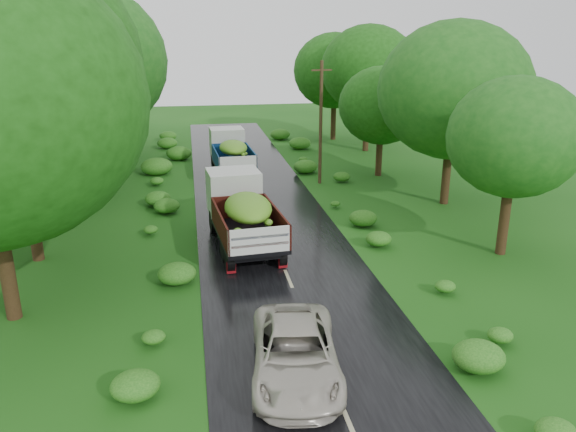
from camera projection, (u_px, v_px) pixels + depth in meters
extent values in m
plane|color=#16490F|center=(347.00, 418.00, 13.36)|extent=(120.00, 120.00, 0.00)
cube|color=black|center=(305.00, 317.00, 18.03)|extent=(6.50, 80.00, 0.02)
cube|color=#BFB78C|center=(347.00, 417.00, 13.35)|extent=(0.12, 1.60, 0.00)
cube|color=#BFB78C|center=(311.00, 333.00, 17.09)|extent=(0.12, 1.60, 0.00)
cube|color=#BFB78C|center=(288.00, 278.00, 20.83)|extent=(0.12, 1.60, 0.00)
cube|color=#BFB78C|center=(273.00, 241.00, 24.57)|extent=(0.12, 1.60, 0.00)
cube|color=#BFB78C|center=(261.00, 213.00, 28.31)|extent=(0.12, 1.60, 0.00)
cube|color=#BFB78C|center=(252.00, 192.00, 32.05)|extent=(0.12, 1.60, 0.00)
cube|color=#BFB78C|center=(245.00, 175.00, 35.79)|extent=(0.12, 1.60, 0.00)
cube|color=#BFB78C|center=(239.00, 161.00, 39.53)|extent=(0.12, 1.60, 0.00)
cube|color=#BFB78C|center=(235.00, 150.00, 43.28)|extent=(0.12, 1.60, 0.00)
cube|color=#BFB78C|center=(231.00, 140.00, 47.02)|extent=(0.12, 1.60, 0.00)
cube|color=#BFB78C|center=(227.00, 132.00, 50.76)|extent=(0.12, 1.60, 0.00)
cube|color=black|center=(244.00, 232.00, 23.75)|extent=(2.29, 5.98, 0.29)
cylinder|color=black|center=(213.00, 222.00, 25.50)|extent=(0.38, 1.06, 1.04)
cylinder|color=black|center=(257.00, 218.00, 26.00)|extent=(0.38, 1.06, 1.04)
cylinder|color=black|center=(225.00, 249.00, 22.34)|extent=(0.38, 1.06, 1.04)
cylinder|color=black|center=(274.00, 244.00, 22.83)|extent=(0.38, 1.06, 1.04)
cylinder|color=black|center=(230.00, 259.00, 21.36)|extent=(0.38, 1.06, 1.04)
cylinder|color=black|center=(281.00, 253.00, 21.85)|extent=(0.38, 1.06, 1.04)
cube|color=maroon|center=(231.00, 268.00, 21.11)|extent=(0.36, 0.07, 0.47)
cube|color=maroon|center=(283.00, 262.00, 21.60)|extent=(0.36, 0.07, 0.47)
cube|color=silver|center=(234.00, 192.00, 25.54)|extent=(2.45, 2.16, 1.97)
cube|color=black|center=(249.00, 235.00, 22.68)|extent=(2.77, 4.65, 0.17)
cube|color=#49130D|center=(220.00, 224.00, 22.22)|extent=(0.47, 4.45, 0.99)
cube|color=#49130D|center=(276.00, 220.00, 22.78)|extent=(0.47, 4.45, 0.99)
cube|color=#49130D|center=(239.00, 206.00, 24.51)|extent=(2.38, 0.29, 0.99)
cube|color=silver|center=(260.00, 241.00, 20.49)|extent=(2.38, 0.29, 0.99)
ellipsoid|color=#487B16|center=(248.00, 207.00, 22.30)|extent=(2.32, 3.91, 1.04)
cube|color=black|center=(232.00, 165.00, 35.64)|extent=(1.98, 5.63, 0.28)
cylinder|color=black|center=(214.00, 161.00, 37.35)|extent=(0.33, 1.00, 0.99)
cylinder|color=black|center=(242.00, 160.00, 37.75)|extent=(0.33, 1.00, 0.99)
cylinder|color=black|center=(219.00, 173.00, 34.31)|extent=(0.33, 1.00, 0.99)
cylinder|color=black|center=(250.00, 171.00, 34.72)|extent=(0.33, 1.00, 0.99)
cylinder|color=black|center=(221.00, 177.00, 33.38)|extent=(0.33, 1.00, 0.99)
cylinder|color=black|center=(252.00, 175.00, 33.78)|extent=(0.33, 1.00, 0.99)
cube|color=maroon|center=(222.00, 182.00, 33.14)|extent=(0.34, 0.06, 0.44)
cube|color=maroon|center=(253.00, 180.00, 33.54)|extent=(0.34, 0.06, 0.44)
cube|color=silver|center=(227.00, 142.00, 37.35)|extent=(2.27, 1.98, 1.87)
cube|color=black|center=(234.00, 166.00, 34.61)|extent=(2.48, 4.35, 0.16)
cube|color=navy|center=(216.00, 158.00, 34.21)|extent=(0.30, 4.24, 0.94)
cube|color=navy|center=(251.00, 156.00, 34.67)|extent=(0.30, 4.24, 0.94)
cube|color=navy|center=(229.00, 150.00, 36.36)|extent=(2.27, 0.19, 0.94)
cube|color=silver|center=(238.00, 164.00, 32.52)|extent=(2.27, 0.19, 0.94)
ellipsoid|color=#487B16|center=(233.00, 147.00, 34.26)|extent=(2.08, 3.65, 0.99)
imported|color=beige|center=(295.00, 353.00, 14.78)|extent=(2.86, 5.13, 1.36)
cylinder|color=#382616|center=(321.00, 124.00, 32.81)|extent=(0.23, 0.23, 7.19)
cube|color=#382616|center=(322.00, 70.00, 31.85)|extent=(1.25, 0.32, 0.09)
cylinder|color=black|center=(26.00, 174.00, 21.52)|extent=(0.45, 0.45, 7.07)
ellipsoid|color=#16480E|center=(15.00, 103.00, 20.67)|extent=(3.92, 3.92, 3.53)
cylinder|color=black|center=(43.00, 151.00, 26.40)|extent=(0.44, 0.44, 6.74)
ellipsoid|color=#16480E|center=(35.00, 96.00, 25.59)|extent=(3.27, 3.27, 2.95)
cylinder|color=black|center=(26.00, 123.00, 29.42)|extent=(0.48, 0.48, 8.36)
ellipsoid|color=#16480E|center=(17.00, 60.00, 28.42)|extent=(5.01, 5.01, 4.51)
cylinder|color=black|center=(70.00, 116.00, 35.39)|extent=(0.45, 0.45, 7.26)
ellipsoid|color=#16480E|center=(65.00, 71.00, 34.52)|extent=(3.79, 3.79, 3.41)
cylinder|color=black|center=(85.00, 105.00, 38.85)|extent=(0.47, 0.47, 7.74)
ellipsoid|color=#16480E|center=(81.00, 61.00, 37.93)|extent=(4.82, 4.82, 4.34)
cylinder|color=black|center=(105.00, 96.00, 44.78)|extent=(0.46, 0.46, 7.60)
ellipsoid|color=#16480E|center=(101.00, 59.00, 43.87)|extent=(3.87, 3.87, 3.49)
cylinder|color=black|center=(508.00, 189.00, 22.38)|extent=(0.41, 0.41, 5.52)
ellipsoid|color=#175314|center=(515.00, 137.00, 21.73)|extent=(3.24, 3.24, 2.92)
cylinder|color=black|center=(449.00, 141.00, 28.94)|extent=(0.44, 0.44, 6.74)
ellipsoid|color=#175314|center=(454.00, 90.00, 28.13)|extent=(3.92, 3.92, 3.53)
cylinder|color=black|center=(380.00, 136.00, 34.99)|extent=(0.40, 0.40, 5.02)
ellipsoid|color=#175314|center=(382.00, 105.00, 34.40)|extent=(3.26, 3.26, 2.93)
cylinder|color=black|center=(367.00, 105.00, 42.09)|extent=(0.45, 0.45, 6.95)
ellipsoid|color=#175314|center=(369.00, 69.00, 41.26)|extent=(3.77, 3.77, 3.39)
cylinder|color=black|center=(334.00, 101.00, 46.66)|extent=(0.43, 0.43, 6.44)
ellipsoid|color=#175314|center=(335.00, 71.00, 45.89)|extent=(3.68, 3.68, 3.31)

